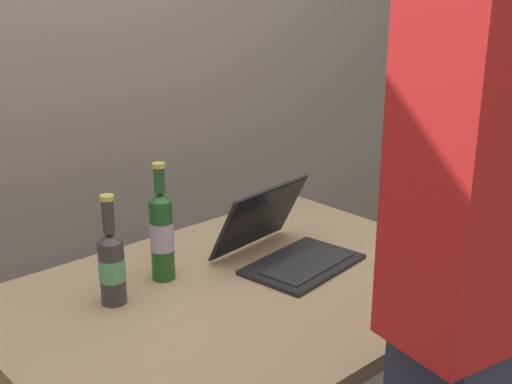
{
  "coord_description": "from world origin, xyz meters",
  "views": [
    {
      "loc": [
        -1.02,
        -1.16,
        1.5
      ],
      "look_at": [
        0.04,
        0.0,
        0.99
      ],
      "focal_mm": 45.87,
      "sensor_mm": 36.0,
      "label": 1
    }
  ],
  "objects": [
    {
      "name": "beer_bottle_brown",
      "position": [
        -0.13,
        0.18,
        0.87
      ],
      "size": [
        0.06,
        0.06,
        0.32
      ],
      "color": "#1E5123",
      "rests_on": "desk"
    },
    {
      "name": "person_figure",
      "position": [
        -0.01,
        -0.69,
        0.9
      ],
      "size": [
        0.46,
        0.32,
        1.74
      ],
      "color": "#2D3347",
      "rests_on": "ground"
    },
    {
      "name": "laptop",
      "position": [
        0.19,
        0.05,
        0.79
      ],
      "size": [
        0.36,
        0.36,
        0.21
      ],
      "color": "black",
      "rests_on": "desk"
    },
    {
      "name": "desk",
      "position": [
        0.0,
        0.0,
        0.66
      ],
      "size": [
        1.26,
        0.89,
        0.74
      ],
      "color": "#9E8460",
      "rests_on": "ground"
    },
    {
      "name": "back_wall",
      "position": [
        0.0,
        0.99,
        1.3
      ],
      "size": [
        6.0,
        0.1,
        2.6
      ],
      "primitive_type": "cube",
      "color": "gray",
      "rests_on": "ground"
    },
    {
      "name": "beer_bottle_amber",
      "position": [
        -0.3,
        0.15,
        0.84
      ],
      "size": [
        0.06,
        0.06,
        0.28
      ],
      "color": "#333333",
      "rests_on": "desk"
    }
  ]
}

